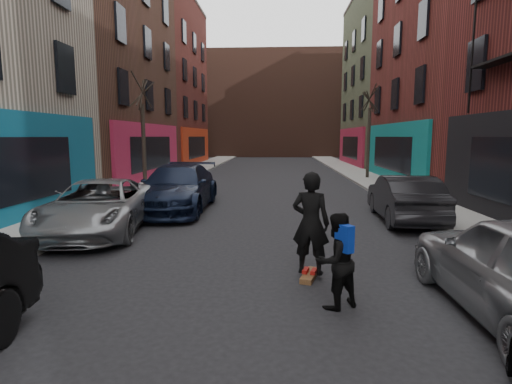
# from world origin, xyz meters

# --- Properties ---
(sidewalk_left) EXTENTS (2.50, 84.00, 0.13)m
(sidewalk_left) POSITION_xyz_m (-6.25, 30.00, 0.07)
(sidewalk_left) COLOR gray
(sidewalk_left) RESTS_ON ground
(sidewalk_right) EXTENTS (2.50, 84.00, 0.13)m
(sidewalk_right) POSITION_xyz_m (6.25, 30.00, 0.07)
(sidewalk_right) COLOR gray
(sidewalk_right) RESTS_ON ground
(building_far) EXTENTS (40.00, 10.00, 14.00)m
(building_far) POSITION_xyz_m (0.00, 56.00, 7.00)
(building_far) COLOR #47281E
(building_far) RESTS_ON ground
(tree_left_far) EXTENTS (2.00, 2.00, 6.50)m
(tree_left_far) POSITION_xyz_m (-6.20, 18.00, 3.38)
(tree_left_far) COLOR black
(tree_left_far) RESTS_ON sidewalk_left
(tree_right_far) EXTENTS (2.00, 2.00, 6.80)m
(tree_right_far) POSITION_xyz_m (6.20, 24.00, 3.53)
(tree_right_far) COLOR black
(tree_right_far) RESTS_ON sidewalk_right
(parked_left_far) EXTENTS (3.17, 5.63, 1.49)m
(parked_left_far) POSITION_xyz_m (-4.60, 9.25, 0.74)
(parked_left_far) COLOR gray
(parked_left_far) RESTS_ON ground
(parked_left_end) EXTENTS (2.42, 5.81, 1.68)m
(parked_left_end) POSITION_xyz_m (-3.20, 12.72, 0.84)
(parked_left_end) COLOR black
(parked_left_end) RESTS_ON ground
(parked_right_end) EXTENTS (1.82, 4.62, 1.50)m
(parked_right_end) POSITION_xyz_m (4.56, 11.25, 0.75)
(parked_right_end) COLOR black
(parked_right_end) RESTS_ON ground
(skateboard) EXTENTS (0.44, 0.83, 0.10)m
(skateboard) POSITION_xyz_m (1.11, 5.78, 0.05)
(skateboard) COLOR brown
(skateboard) RESTS_ON ground
(skateboarder) EXTENTS (0.82, 0.66, 1.97)m
(skateboarder) POSITION_xyz_m (1.11, 5.78, 1.09)
(skateboarder) COLOR black
(skateboarder) RESTS_ON skateboard
(pedestrian) EXTENTS (0.94, 0.89, 1.54)m
(pedestrian) POSITION_xyz_m (1.41, 4.45, 0.78)
(pedestrian) COLOR black
(pedestrian) RESTS_ON ground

